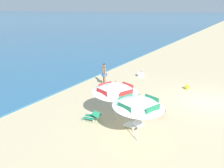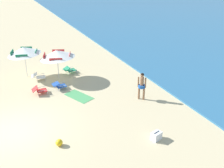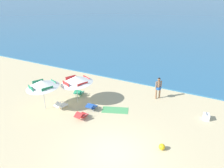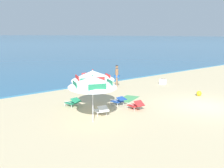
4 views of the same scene
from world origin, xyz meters
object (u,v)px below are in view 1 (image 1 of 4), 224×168
(lounge_chair_under_umbrella, at_px, (92,116))
(person_standing_near_shore, at_px, (104,73))
(cooler_box, at_px, (141,74))
(beach_umbrella_striped_main, at_px, (115,87))
(beach_towel, at_px, (133,101))
(beach_umbrella_striped_second, at_px, (139,101))
(lounge_chair_facing_sea, at_px, (157,111))
(lounge_chair_beside_umbrella, at_px, (134,124))
(beach_ball, at_px, (187,87))
(lounge_chair_spare_folded, at_px, (134,107))

(lounge_chair_under_umbrella, xyz_separation_m, person_standing_near_shore, (5.58, 2.54, 0.71))
(cooler_box, bearing_deg, beach_umbrella_striped_main, -166.41)
(beach_towel, bearing_deg, beach_umbrella_striped_second, -153.41)
(person_standing_near_shore, bearing_deg, beach_towel, -121.49)
(beach_umbrella_striped_second, relative_size, cooler_box, 5.43)
(lounge_chair_under_umbrella, bearing_deg, beach_umbrella_striped_second, -104.92)
(beach_umbrella_striped_main, distance_m, lounge_chair_facing_sea, 2.79)
(lounge_chair_beside_umbrella, xyz_separation_m, beach_towel, (3.45, 1.60, -0.26))
(lounge_chair_beside_umbrella, bearing_deg, beach_ball, -6.67)
(cooler_box, bearing_deg, lounge_chair_beside_umbrella, -159.77)
(beach_umbrella_striped_second, distance_m, person_standing_near_shore, 8.38)
(beach_umbrella_striped_second, xyz_separation_m, beach_towel, (4.37, 2.19, -1.89))
(lounge_chair_spare_folded, xyz_separation_m, cooler_box, (7.14, 2.51, -0.08))
(person_standing_near_shore, bearing_deg, beach_ball, -69.64)
(lounge_chair_beside_umbrella, bearing_deg, lounge_chair_spare_folded, 23.11)
(beach_ball, bearing_deg, beach_umbrella_striped_main, 163.01)
(lounge_chair_under_umbrella, distance_m, beach_towel, 3.68)
(person_standing_near_shore, bearing_deg, lounge_chair_spare_folded, -130.83)
(lounge_chair_spare_folded, height_order, beach_towel, lounge_chair_spare_folded)
(beach_umbrella_striped_second, height_order, cooler_box, beach_umbrella_striped_second)
(lounge_chair_beside_umbrella, xyz_separation_m, beach_ball, (7.53, -0.88, -0.10))
(beach_umbrella_striped_main, height_order, cooler_box, beach_umbrella_striped_main)
(lounge_chair_under_umbrella, relative_size, person_standing_near_shore, 0.56)
(beach_umbrella_striped_second, distance_m, beach_ball, 8.63)
(lounge_chair_facing_sea, distance_m, cooler_box, 8.02)
(beach_umbrella_striped_main, distance_m, lounge_chair_under_umbrella, 1.95)
(lounge_chair_facing_sea, height_order, person_standing_near_shore, person_standing_near_shore)
(beach_umbrella_striped_main, relative_size, beach_ball, 9.89)
(lounge_chair_facing_sea, distance_m, beach_towel, 2.48)
(beach_umbrella_striped_second, bearing_deg, beach_towel, 26.59)
(beach_umbrella_striped_second, bearing_deg, lounge_chair_facing_sea, 2.85)
(beach_towel, bearing_deg, beach_umbrella_striped_main, -173.65)
(lounge_chair_facing_sea, distance_m, lounge_chair_spare_folded, 1.29)
(beach_umbrella_striped_main, height_order, beach_ball, beach_umbrella_striped_main)
(cooler_box, relative_size, beach_ball, 1.71)
(beach_towel, bearing_deg, lounge_chair_beside_umbrella, -155.06)
(person_standing_near_shore, relative_size, beach_towel, 0.94)
(person_standing_near_shore, xyz_separation_m, beach_towel, (-1.97, -3.21, -0.97))
(lounge_chair_spare_folded, bearing_deg, beach_ball, -17.30)
(beach_ball, bearing_deg, lounge_chair_beside_umbrella, 173.33)
(lounge_chair_spare_folded, bearing_deg, person_standing_near_shore, 49.17)
(lounge_chair_under_umbrella, height_order, lounge_chair_facing_sea, lounge_chair_facing_sea)
(lounge_chair_under_umbrella, xyz_separation_m, lounge_chair_beside_umbrella, (0.16, -2.27, -0.01))
(lounge_chair_under_umbrella, relative_size, lounge_chair_facing_sea, 1.03)
(lounge_chair_spare_folded, relative_size, person_standing_near_shore, 0.52)
(beach_umbrella_striped_second, xyz_separation_m, beach_ball, (8.45, -0.29, -1.73))
(person_standing_near_shore, bearing_deg, beach_umbrella_striped_second, -139.57)
(person_standing_near_shore, bearing_deg, lounge_chair_facing_sea, -122.62)
(cooler_box, height_order, beach_ball, cooler_box)
(lounge_chair_spare_folded, bearing_deg, lounge_chair_under_umbrella, 146.41)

